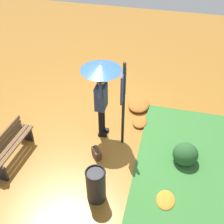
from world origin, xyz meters
The scene contains 11 objects.
ground_plane centered at (0.00, 0.00, 0.00)m, with size 18.00×18.00×0.00m, color #9E6623.
grass_verge centered at (-1.13, -2.93, 0.03)m, with size 4.80×4.00×0.05m.
person_with_umbrella centered at (-0.06, 0.12, 1.55)m, with size 0.96×0.96×2.04m.
info_sign_post centered at (-0.33, -0.46, 1.44)m, with size 0.44×0.07×2.30m.
handbag centered at (-0.97, 0.03, 0.13)m, with size 0.32×0.30×0.37m.
park_bench centered at (-1.46, 1.96, 0.40)m, with size 1.40×0.48×0.75m.
trash_bin centered at (-2.07, -0.29, 0.42)m, with size 0.42×0.42×0.83m.
shrub_cluster centered at (-0.61, -2.05, 0.25)m, with size 0.65×0.59×0.53m.
leaf_pile_near_person centered at (-1.84, -1.71, 0.05)m, with size 0.50×0.40×0.11m.
leaf_pile_by_bench centered at (1.18, -0.65, 0.08)m, with size 0.76×0.61×0.17m.
leaf_pile_far_path centered at (0.45, -0.79, 0.05)m, with size 0.48×0.38×0.11m.
Camera 1 is at (-5.54, -1.46, 5.37)m, focal length 47.24 mm.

